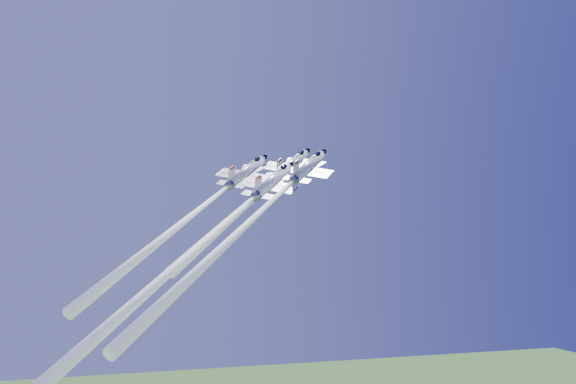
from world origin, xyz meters
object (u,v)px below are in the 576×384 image
object	(u,v)px
jet_left	(195,213)
jet_right	(253,219)
jet_slot	(204,241)
jet_lead	(257,196)

from	to	relation	value
jet_left	jet_right	size ratio (longest dim) A/B	0.86
jet_right	jet_slot	distance (m)	8.28
jet_left	jet_right	world-z (taller)	jet_right
jet_right	jet_left	bearing A→B (deg)	158.49
jet_lead	jet_slot	size ratio (longest dim) A/B	0.74
jet_lead	jet_slot	bearing A→B (deg)	-84.17
jet_right	jet_slot	xyz separation A→B (m)	(-7.06, -3.10, -3.00)
jet_lead	jet_right	xyz separation A→B (m)	(-4.26, -14.18, -4.15)
jet_lead	jet_right	size ratio (longest dim) A/B	0.76
jet_slot	jet_lead	bearing A→B (deg)	95.83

